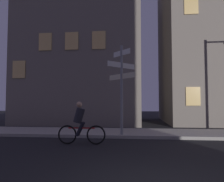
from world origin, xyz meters
TOP-DOWN VIEW (x-y plane):
  - sidewalk_kerb at (0.00, 7.39)m, footprint 40.00×2.92m
  - signpost at (-1.03, 6.23)m, footprint 1.27×1.27m
  - cyclist at (-2.49, 4.45)m, footprint 1.82×0.34m
  - building_left_block at (-4.65, 14.54)m, footprint 9.22×8.43m

SIDE VIEW (x-z plane):
  - sidewalk_kerb at x=0.00m, z-range 0.00..0.14m
  - cyclist at x=-2.49m, z-range -0.06..1.55m
  - signpost at x=-1.03m, z-range 0.52..4.59m
  - building_left_block at x=-4.65m, z-range 0.00..12.32m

